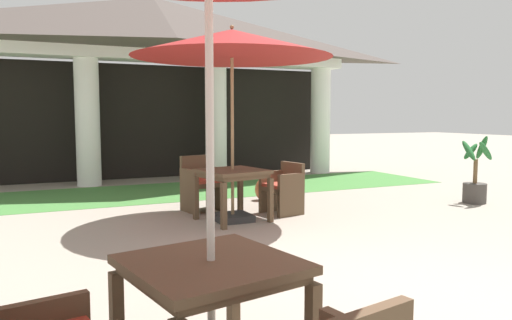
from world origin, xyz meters
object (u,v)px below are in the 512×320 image
(patio_table_near_foreground, at_px, (211,277))
(patio_chair_mid_left_north, at_px, (201,185))
(patio_table_mid_left, at_px, (233,177))
(terracotta_urn, at_px, (263,189))
(patio_umbrella_mid_left, at_px, (232,45))
(potted_palm_right_edge, at_px, (475,182))
(patio_chair_mid_left_east, at_px, (283,189))

(patio_table_near_foreground, distance_m, patio_chair_mid_left_north, 5.11)
(patio_table_near_foreground, distance_m, patio_table_mid_left, 4.31)
(patio_chair_mid_left_north, bearing_deg, terracotta_urn, -171.62)
(patio_umbrella_mid_left, xyz_separation_m, potted_palm_right_edge, (4.37, -0.40, -2.14))
(patio_umbrella_mid_left, relative_size, patio_chair_mid_left_north, 3.23)
(patio_umbrella_mid_left, bearing_deg, terracotta_urn, 50.37)
(patio_table_near_foreground, height_order, patio_chair_mid_left_east, patio_chair_mid_left_east)
(potted_palm_right_edge, bearing_deg, patio_chair_mid_left_east, 170.55)
(patio_umbrella_mid_left, distance_m, terracotta_urn, 2.91)
(potted_palm_right_edge, bearing_deg, patio_umbrella_mid_left, 174.75)
(patio_table_near_foreground, bearing_deg, patio_table_mid_left, 66.75)
(patio_table_mid_left, bearing_deg, terracotta_urn, 50.37)
(terracotta_urn, bearing_deg, patio_table_near_foreground, -118.01)
(patio_table_near_foreground, xyz_separation_m, terracotta_urn, (2.83, 5.33, -0.42))
(patio_umbrella_mid_left, bearing_deg, patio_chair_mid_left_east, 10.85)
(patio_table_near_foreground, height_order, potted_palm_right_edge, potted_palm_right_edge)
(patio_table_mid_left, height_order, patio_chair_mid_left_east, patio_chair_mid_left_east)
(patio_table_mid_left, xyz_separation_m, potted_palm_right_edge, (4.37, -0.40, -0.28))
(patio_table_near_foreground, height_order, terracotta_urn, patio_table_near_foreground)
(patio_chair_mid_left_east, bearing_deg, patio_table_near_foreground, 136.87)
(patio_table_near_foreground, distance_m, terracotta_urn, 6.05)
(patio_chair_mid_left_east, bearing_deg, potted_palm_right_edge, -110.30)
(patio_chair_mid_left_north, xyz_separation_m, potted_palm_right_edge, (4.55, -1.31, -0.05))
(potted_palm_right_edge, distance_m, terracotta_urn, 3.70)
(patio_table_mid_left, relative_size, patio_chair_mid_left_north, 1.14)
(patio_umbrella_mid_left, distance_m, patio_chair_mid_left_north, 2.29)
(patio_chair_mid_left_east, bearing_deg, terracotta_urn, -21.45)
(patio_table_near_foreground, xyz_separation_m, patio_umbrella_mid_left, (1.70, 3.96, 1.89))
(patio_chair_mid_left_north, bearing_deg, potted_palm_right_edge, 153.03)
(terracotta_urn, bearing_deg, potted_palm_right_edge, -28.66)
(patio_table_near_foreground, bearing_deg, patio_chair_mid_left_east, 57.72)
(patio_chair_mid_left_east, relative_size, terracotta_urn, 1.68)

